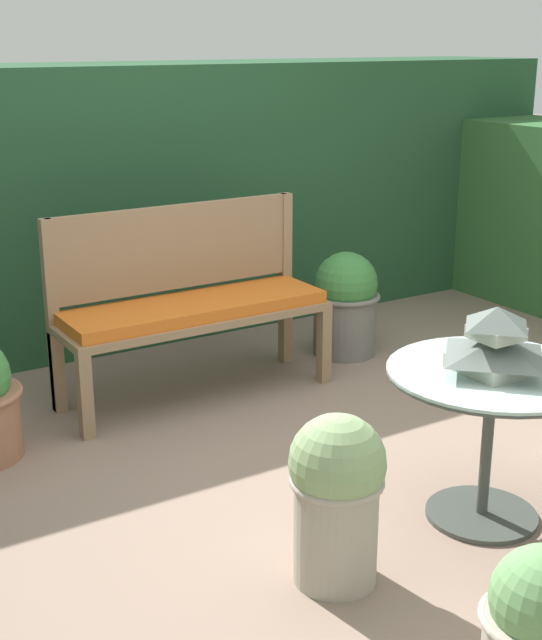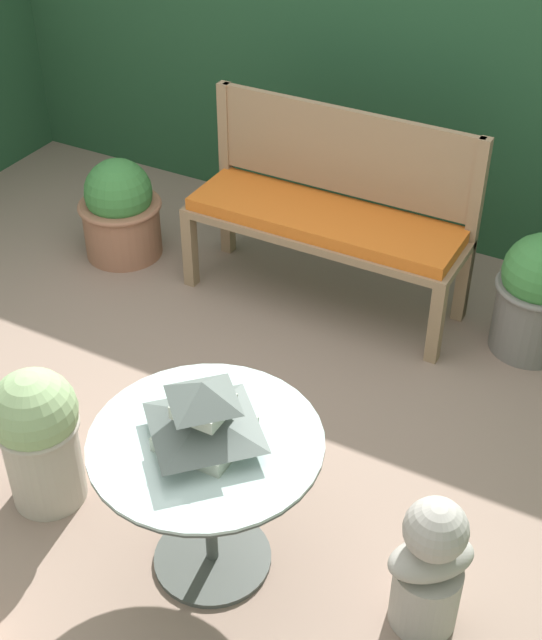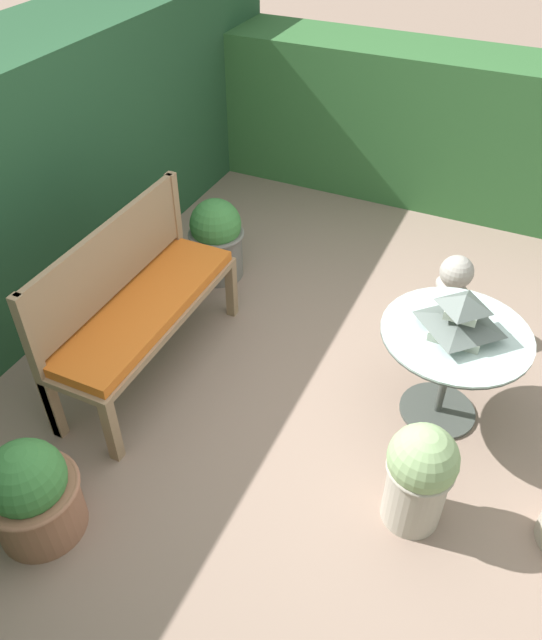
% 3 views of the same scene
% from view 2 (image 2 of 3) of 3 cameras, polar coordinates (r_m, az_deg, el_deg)
% --- Properties ---
extents(ground, '(30.00, 30.00, 0.00)m').
position_cam_2_polar(ground, '(3.82, -3.61, -7.58)').
color(ground, gray).
extents(foliage_hedge_back, '(6.40, 0.91, 1.63)m').
position_cam_2_polar(foliage_hedge_back, '(5.27, 10.34, 15.57)').
color(foliage_hedge_back, '#234C2D').
rests_on(foliage_hedge_back, ground).
extents(garden_bench, '(1.40, 0.44, 0.51)m').
position_cam_2_polar(garden_bench, '(4.37, 3.43, 5.98)').
color(garden_bench, '#937556').
rests_on(garden_bench, ground).
extents(bench_backrest, '(1.40, 0.06, 0.97)m').
position_cam_2_polar(bench_backrest, '(4.41, 4.69, 10.00)').
color(bench_backrest, '#937556').
rests_on(bench_backrest, ground).
extents(patio_table, '(0.78, 0.78, 0.61)m').
position_cam_2_polar(patio_table, '(3.03, -4.10, -9.36)').
color(patio_table, '#424742').
rests_on(patio_table, ground).
extents(pagoda_birdhouse, '(0.35, 0.35, 0.25)m').
position_cam_2_polar(pagoda_birdhouse, '(2.87, -4.30, -6.14)').
color(pagoda_birdhouse, '#B2BCA8').
rests_on(pagoda_birdhouse, patio_table).
extents(garden_bust, '(0.33, 0.33, 0.56)m').
position_cam_2_polar(garden_bust, '(3.07, 10.12, -15.29)').
color(garden_bust, '#A39E93').
rests_on(garden_bust, ground).
extents(potted_plant_table_near, '(0.45, 0.45, 0.56)m').
position_cam_2_polar(potted_plant_table_near, '(4.92, -9.62, 6.88)').
color(potted_plant_table_near, '#9E664C').
rests_on(potted_plant_table_near, ground).
extents(potted_plant_path_edge, '(0.33, 0.33, 0.61)m').
position_cam_2_polar(potted_plant_path_edge, '(3.47, -14.65, -7.09)').
color(potted_plant_path_edge, '#ADA393').
rests_on(potted_plant_path_edge, ground).
extents(potted_plant_bench_right, '(0.40, 0.40, 0.61)m').
position_cam_2_polar(potted_plant_bench_right, '(4.29, 16.70, 1.58)').
color(potted_plant_bench_right, slate).
rests_on(potted_plant_bench_right, ground).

